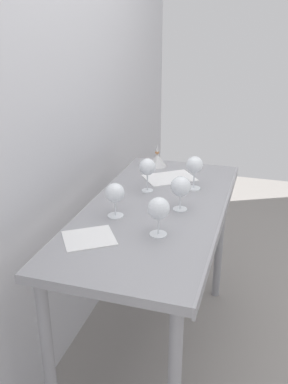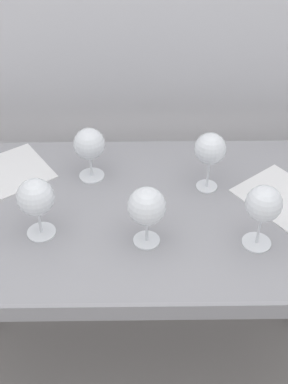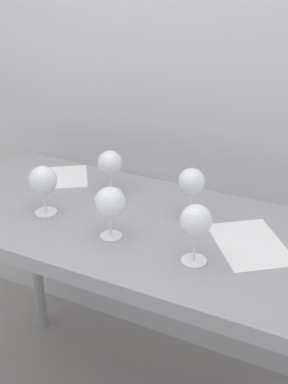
% 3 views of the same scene
% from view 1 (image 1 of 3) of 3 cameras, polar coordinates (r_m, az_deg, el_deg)
% --- Properties ---
extents(ground_plane, '(6.00, 6.00, 0.00)m').
position_cam_1_polar(ground_plane, '(2.55, 1.20, -20.74)').
color(ground_plane, gray).
extents(back_wall, '(3.80, 0.04, 2.60)m').
position_cam_1_polar(back_wall, '(2.08, -11.76, 9.74)').
color(back_wall, silver).
rests_on(back_wall, ground_plane).
extents(steel_counter, '(1.40, 0.65, 0.90)m').
position_cam_1_polar(steel_counter, '(2.08, 1.53, -4.67)').
color(steel_counter, gray).
rests_on(steel_counter, ground_plane).
extents(wine_glass_near_right, '(0.09, 0.09, 0.18)m').
position_cam_1_polar(wine_glass_near_right, '(2.22, 6.82, 3.54)').
color(wine_glass_near_right, white).
rests_on(wine_glass_near_right, steel_counter).
extents(wine_glass_near_left, '(0.09, 0.09, 0.17)m').
position_cam_1_polar(wine_glass_near_left, '(1.73, 1.98, -2.36)').
color(wine_glass_near_left, white).
rests_on(wine_glass_near_left, steel_counter).
extents(wine_glass_far_left, '(0.09, 0.09, 0.16)m').
position_cam_1_polar(wine_glass_far_left, '(1.90, -3.94, -0.24)').
color(wine_glass_far_left, white).
rests_on(wine_glass_far_left, steel_counter).
extents(wine_glass_near_center, '(0.10, 0.10, 0.17)m').
position_cam_1_polar(wine_glass_near_center, '(1.97, 4.97, 0.66)').
color(wine_glass_near_center, white).
rests_on(wine_glass_near_center, steel_counter).
extents(wine_glass_far_right, '(0.09, 0.09, 0.18)m').
position_cam_1_polar(wine_glass_far_right, '(2.17, 0.47, 3.30)').
color(wine_glass_far_right, white).
rests_on(wine_glass_far_right, steel_counter).
extents(tasting_sheet_upper, '(0.26, 0.27, 0.00)m').
position_cam_1_polar(tasting_sheet_upper, '(1.77, -7.42, -6.15)').
color(tasting_sheet_upper, white).
rests_on(tasting_sheet_upper, steel_counter).
extents(tasting_sheet_lower, '(0.32, 0.33, 0.00)m').
position_cam_1_polar(tasting_sheet_lower, '(2.40, 3.48, 1.93)').
color(tasting_sheet_lower, white).
rests_on(tasting_sheet_lower, steel_counter).
extents(decanter_funnel, '(0.12, 0.12, 0.13)m').
position_cam_1_polar(decanter_funnel, '(2.58, 1.77, 4.41)').
color(decanter_funnel, silver).
rests_on(decanter_funnel, steel_counter).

